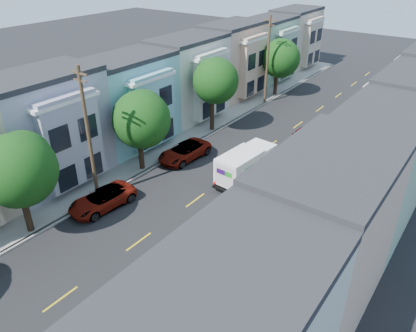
% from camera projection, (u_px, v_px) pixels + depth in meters
% --- Properties ---
extents(ground, '(160.00, 160.00, 0.00)m').
position_uv_depth(ground, '(139.00, 242.00, 26.29)').
color(ground, black).
rests_on(ground, ground).
extents(road_slab, '(12.00, 70.00, 0.02)m').
position_uv_depth(road_slab, '(255.00, 156.00, 36.92)').
color(road_slab, black).
rests_on(road_slab, ground).
extents(curb_left, '(0.30, 70.00, 0.15)m').
position_uv_depth(curb_left, '(202.00, 139.00, 40.02)').
color(curb_left, gray).
rests_on(curb_left, ground).
extents(curb_right, '(0.30, 70.00, 0.15)m').
position_uv_depth(curb_right, '(318.00, 175.00, 33.77)').
color(curb_right, gray).
rests_on(curb_right, ground).
extents(sidewalk_left, '(2.60, 70.00, 0.15)m').
position_uv_depth(sidewalk_left, '(192.00, 136.00, 40.69)').
color(sidewalk_left, gray).
rests_on(sidewalk_left, ground).
extents(sidewalk_right, '(2.60, 70.00, 0.15)m').
position_uv_depth(sidewalk_right, '(334.00, 180.00, 33.10)').
color(sidewalk_right, gray).
rests_on(sidewalk_right, ground).
extents(centerline, '(0.12, 70.00, 0.01)m').
position_uv_depth(centerline, '(255.00, 156.00, 36.93)').
color(centerline, gold).
rests_on(centerline, ground).
extents(townhouse_row_left, '(5.00, 70.00, 8.50)m').
position_uv_depth(townhouse_row_left, '(164.00, 128.00, 42.69)').
color(townhouse_row_left, '#94B99A').
rests_on(townhouse_row_left, ground).
extents(townhouse_row_right, '(5.00, 70.00, 8.50)m').
position_uv_depth(townhouse_row_right, '(381.00, 195.00, 31.17)').
color(townhouse_row_right, '#94B99A').
rests_on(townhouse_row_right, ground).
extents(tree_b, '(4.70, 4.70, 7.21)m').
position_uv_depth(tree_b, '(18.00, 170.00, 24.76)').
color(tree_b, black).
rests_on(tree_b, ground).
extents(tree_c, '(4.70, 4.70, 7.04)m').
position_uv_depth(tree_c, '(141.00, 119.00, 32.36)').
color(tree_c, black).
rests_on(tree_c, ground).
extents(tree_d, '(4.50, 4.50, 7.59)m').
position_uv_depth(tree_d, '(215.00, 81.00, 39.33)').
color(tree_d, black).
rests_on(tree_d, ground).
extents(tree_e, '(4.70, 4.70, 7.12)m').
position_uv_depth(tree_e, '(280.00, 58.00, 49.38)').
color(tree_e, black).
rests_on(tree_e, ground).
extents(tree_far_r, '(3.03, 3.03, 5.10)m').
position_uv_depth(tree_far_r, '(386.00, 92.00, 41.99)').
color(tree_far_r, black).
rests_on(tree_far_r, ground).
extents(utility_pole_near, '(1.60, 0.26, 10.00)m').
position_uv_depth(utility_pole_near, '(89.00, 136.00, 28.49)').
color(utility_pole_near, '#42301E').
rests_on(utility_pole_near, ground).
extents(utility_pole_far, '(1.60, 0.26, 10.00)m').
position_uv_depth(utility_pole_far, '(267.00, 60.00, 46.92)').
color(utility_pole_far, '#42301E').
rests_on(utility_pole_far, ground).
extents(fedex_truck, '(2.18, 5.66, 2.71)m').
position_uv_depth(fedex_truck, '(246.00, 164.00, 32.40)').
color(fedex_truck, white).
rests_on(fedex_truck, ground).
extents(lead_sedan, '(1.83, 4.11, 1.30)m').
position_uv_depth(lead_sedan, '(301.00, 136.00, 39.25)').
color(lead_sedan, black).
rests_on(lead_sedan, ground).
extents(parked_left_c, '(2.81, 5.21, 1.39)m').
position_uv_depth(parked_left_c, '(102.00, 199.00, 29.42)').
color(parked_left_c, '#AFB0B2').
rests_on(parked_left_c, ground).
extents(parked_left_d, '(2.77, 5.37, 1.45)m').
position_uv_depth(parked_left_d, '(184.00, 152.00, 36.13)').
color(parked_left_d, '#561307').
rests_on(parked_left_d, ground).
extents(parked_right_b, '(1.64, 4.45, 1.47)m').
position_uv_depth(parked_right_b, '(159.00, 301.00, 20.99)').
color(parked_right_b, silver).
rests_on(parked_right_b, ground).
extents(parked_right_c, '(1.38, 3.76, 1.24)m').
position_uv_depth(parked_right_c, '(322.00, 151.00, 36.56)').
color(parked_right_c, black).
rests_on(parked_right_c, ground).
extents(parked_right_d, '(2.10, 4.41, 1.29)m').
position_uv_depth(parked_right_d, '(362.00, 114.00, 44.45)').
color(parked_right_d, black).
rests_on(parked_right_d, ground).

